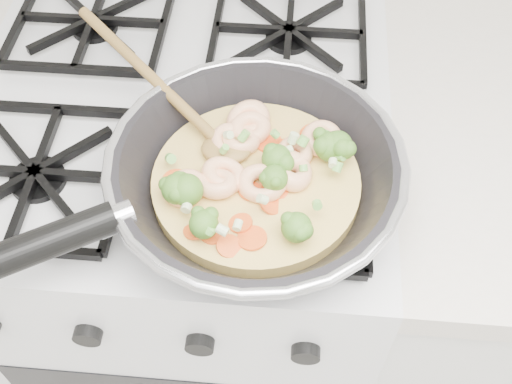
{
  "coord_description": "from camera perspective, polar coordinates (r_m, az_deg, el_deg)",
  "views": [
    {
      "loc": [
        0.17,
        1.09,
        1.53
      ],
      "look_at": [
        0.13,
        1.54,
        0.93
      ],
      "focal_mm": 44.38,
      "sensor_mm": 36.0,
      "label": 1
    }
  ],
  "objects": [
    {
      "name": "skillet",
      "position": [
        0.73,
        -0.43,
        1.46
      ],
      "size": [
        0.49,
        0.42,
        0.1
      ],
      "rotation": [
        0.0,
        0.0,
        0.43
      ],
      "color": "black",
      "rests_on": "stove"
    },
    {
      "name": "stove",
      "position": [
        1.25,
        -5.22,
        -6.51
      ],
      "size": [
        0.6,
        0.6,
        0.92
      ],
      "color": "white",
      "rests_on": "ground"
    }
  ]
}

